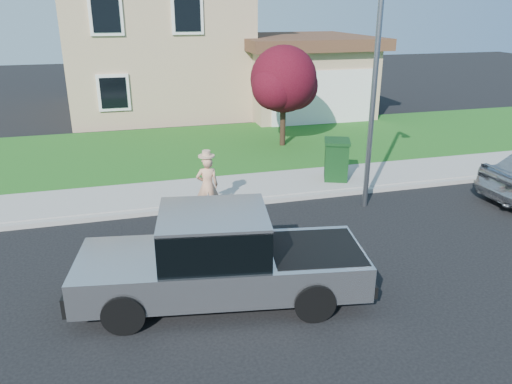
# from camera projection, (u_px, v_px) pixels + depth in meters

# --- Properties ---
(ground) EXTENTS (80.00, 80.00, 0.00)m
(ground) POSITION_uv_depth(u_px,v_px,m) (233.00, 260.00, 10.47)
(ground) COLOR black
(ground) RESTS_ON ground
(curb) EXTENTS (40.00, 0.20, 0.12)m
(curb) POSITION_uv_depth(u_px,v_px,m) (245.00, 203.00, 13.31)
(curb) COLOR gray
(curb) RESTS_ON ground
(sidewalk) EXTENTS (40.00, 2.00, 0.15)m
(sidewalk) POSITION_uv_depth(u_px,v_px,m) (236.00, 188.00, 14.30)
(sidewalk) COLOR gray
(sidewalk) RESTS_ON ground
(lawn) EXTENTS (40.00, 7.00, 0.10)m
(lawn) POSITION_uv_depth(u_px,v_px,m) (208.00, 148.00, 18.36)
(lawn) COLOR #164A15
(lawn) RESTS_ON ground
(house) EXTENTS (14.00, 11.30, 6.85)m
(house) POSITION_uv_depth(u_px,v_px,m) (184.00, 45.00, 24.45)
(house) COLOR tan
(house) RESTS_ON ground
(pickup_truck) EXTENTS (5.39, 2.54, 1.70)m
(pickup_truck) POSITION_uv_depth(u_px,v_px,m) (221.00, 259.00, 8.82)
(pickup_truck) COLOR black
(pickup_truck) RESTS_ON ground
(woman) EXTENTS (0.58, 0.41, 1.67)m
(woman) POSITION_uv_depth(u_px,v_px,m) (207.00, 184.00, 12.50)
(woman) COLOR #E6A67E
(woman) RESTS_ON ground
(ornamental_tree) EXTENTS (2.63, 2.37, 3.61)m
(ornamental_tree) POSITION_uv_depth(u_px,v_px,m) (284.00, 82.00, 17.82)
(ornamental_tree) COLOR black
(ornamental_tree) RESTS_ON lawn
(trash_bin) EXTENTS (0.98, 1.04, 1.19)m
(trash_bin) POSITION_uv_depth(u_px,v_px,m) (336.00, 159.00, 14.66)
(trash_bin) COLOR #0E3312
(trash_bin) RESTS_ON sidewalk
(street_lamp) EXTENTS (0.29, 0.74, 5.74)m
(street_lamp) POSITION_uv_depth(u_px,v_px,m) (376.00, 82.00, 12.06)
(street_lamp) COLOR slate
(street_lamp) RESTS_ON ground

